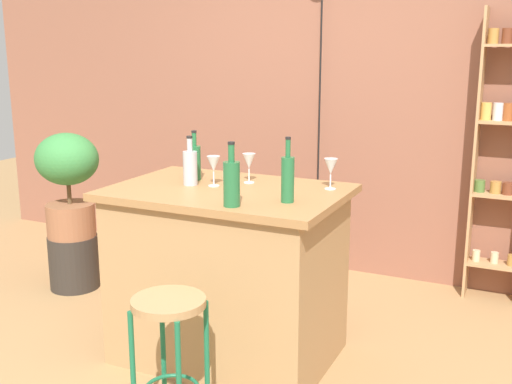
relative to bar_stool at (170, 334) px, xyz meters
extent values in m
plane|color=#A37A4C|center=(-0.10, 0.44, -0.47)|extent=(12.00, 12.00, 0.00)
cube|color=#8C5642|center=(-0.10, 2.39, 0.93)|extent=(6.40, 0.10, 2.80)
cube|color=#A87F51|center=(-0.10, 0.74, -0.01)|extent=(1.13, 0.77, 0.92)
cube|color=#9E7042|center=(-0.10, 0.74, 0.47)|extent=(1.23, 0.84, 0.04)
cylinder|color=#196642|center=(-0.12, -0.12, -0.17)|extent=(0.02, 0.02, 0.60)
cylinder|color=#196642|center=(-0.12, 0.12, -0.17)|extent=(0.02, 0.02, 0.60)
cylinder|color=#196642|center=(0.12, 0.12, -0.17)|extent=(0.02, 0.02, 0.60)
cylinder|color=#A87F51|center=(0.00, 0.00, 0.15)|extent=(0.33, 0.33, 0.03)
cube|color=tan|center=(0.98, 2.23, 0.50)|extent=(0.02, 0.18, 1.94)
cube|color=tan|center=(1.16, 2.23, -0.23)|extent=(0.34, 0.18, 0.02)
cylinder|color=beige|center=(1.04, 2.23, -0.18)|extent=(0.05, 0.05, 0.07)
cylinder|color=beige|center=(1.16, 2.24, -0.18)|extent=(0.05, 0.05, 0.07)
cylinder|color=#AD7A38|center=(1.27, 2.23, -0.18)|extent=(0.05, 0.05, 0.07)
cube|color=tan|center=(1.16, 2.23, 0.26)|extent=(0.34, 0.18, 0.02)
cylinder|color=#4C7033|center=(1.03, 2.24, 0.31)|extent=(0.07, 0.07, 0.08)
cylinder|color=#AD7A38|center=(1.13, 2.24, 0.31)|extent=(0.07, 0.07, 0.08)
cylinder|color=brown|center=(1.20, 2.23, 0.31)|extent=(0.07, 0.07, 0.08)
cube|color=tan|center=(1.16, 2.23, 0.74)|extent=(0.34, 0.18, 0.02)
cylinder|color=gold|center=(1.03, 2.23, 0.81)|extent=(0.07, 0.07, 0.11)
cylinder|color=silver|center=(1.10, 2.24, 0.81)|extent=(0.07, 0.07, 0.11)
cylinder|color=#994C23|center=(1.16, 2.24, 0.81)|extent=(0.07, 0.07, 0.11)
cylinder|color=#AD7A38|center=(1.04, 2.22, 1.29)|extent=(0.07, 0.07, 0.10)
cylinder|color=brown|center=(1.12, 2.23, 1.29)|extent=(0.07, 0.07, 0.10)
cylinder|color=#2D2823|center=(-1.57, 1.16, -0.28)|extent=(0.35, 0.35, 0.38)
cylinder|color=#935B3D|center=(-1.57, 1.16, 0.03)|extent=(0.34, 0.34, 0.24)
cylinder|color=brown|center=(-1.57, 1.16, 0.23)|extent=(0.03, 0.03, 0.16)
ellipsoid|color=#387F3D|center=(-1.57, 1.16, 0.47)|extent=(0.45, 0.41, 0.36)
cylinder|color=#236638|center=(0.30, 0.61, 0.60)|extent=(0.06, 0.06, 0.22)
cylinder|color=#236638|center=(0.30, 0.61, 0.75)|extent=(0.02, 0.02, 0.09)
cylinder|color=black|center=(0.30, 0.61, 0.80)|extent=(0.03, 0.03, 0.01)
cylinder|color=#B2B2B7|center=(-0.32, 0.74, 0.58)|extent=(0.08, 0.08, 0.18)
cylinder|color=#B2B2B7|center=(-0.32, 0.74, 0.71)|extent=(0.03, 0.03, 0.07)
cylinder|color=black|center=(-0.32, 0.74, 0.75)|extent=(0.03, 0.03, 0.01)
cylinder|color=#236638|center=(0.09, 0.42, 0.59)|extent=(0.08, 0.08, 0.21)
cylinder|color=#236638|center=(0.09, 0.42, 0.74)|extent=(0.03, 0.03, 0.08)
cylinder|color=black|center=(0.09, 0.42, 0.79)|extent=(0.03, 0.03, 0.01)
cylinder|color=#236638|center=(-0.37, 0.86, 0.58)|extent=(0.07, 0.07, 0.19)
cylinder|color=#236638|center=(-0.37, 0.86, 0.72)|extent=(0.03, 0.03, 0.07)
cylinder|color=black|center=(-0.37, 0.86, 0.76)|extent=(0.03, 0.03, 0.01)
cylinder|color=silver|center=(-0.20, 0.76, 0.49)|extent=(0.06, 0.06, 0.00)
cylinder|color=silver|center=(-0.20, 0.76, 0.53)|extent=(0.01, 0.01, 0.08)
cone|color=silver|center=(-0.20, 0.76, 0.61)|extent=(0.07, 0.07, 0.08)
cylinder|color=silver|center=(0.40, 0.96, 0.49)|extent=(0.06, 0.06, 0.00)
cylinder|color=silver|center=(0.40, 0.96, 0.53)|extent=(0.01, 0.01, 0.08)
cone|color=silver|center=(0.40, 0.96, 0.61)|extent=(0.07, 0.07, 0.08)
cylinder|color=silver|center=(-0.06, 0.92, 0.49)|extent=(0.06, 0.06, 0.00)
cylinder|color=silver|center=(-0.06, 0.92, 0.53)|extent=(0.01, 0.01, 0.08)
cone|color=silver|center=(-0.06, 0.92, 0.61)|extent=(0.07, 0.07, 0.08)
cylinder|color=black|center=(-0.14, 2.28, 0.65)|extent=(0.01, 0.01, 2.25)
camera|label=1|loc=(1.41, -2.10, 1.22)|focal=43.69mm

